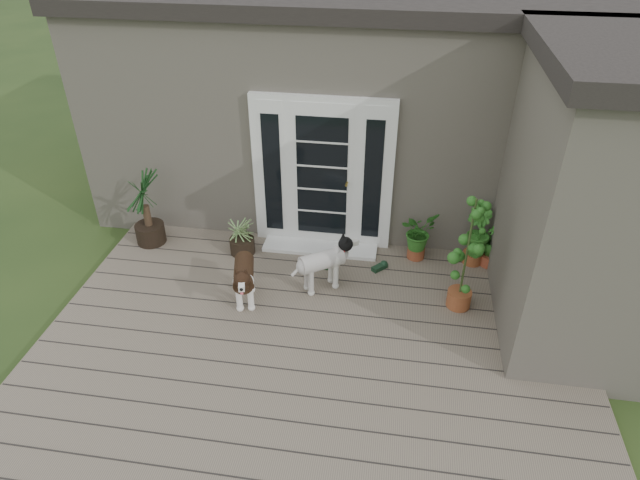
# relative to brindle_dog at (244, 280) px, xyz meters

# --- Properties ---
(deck) EXTENTS (6.20, 4.60, 0.12)m
(deck) POSITION_rel_brindle_dog_xyz_m (0.93, -0.72, -0.38)
(deck) COLOR #6B5B4C
(deck) RESTS_ON ground
(house_main) EXTENTS (7.40, 4.00, 3.10)m
(house_main) POSITION_rel_brindle_dog_xyz_m (0.93, 3.53, 1.11)
(house_main) COLOR #665E54
(house_main) RESTS_ON ground
(house_wing) EXTENTS (1.60, 2.40, 3.10)m
(house_wing) POSITION_rel_brindle_dog_xyz_m (3.83, 0.38, 1.11)
(house_wing) COLOR #665E54
(house_wing) RESTS_ON ground
(door_unit) EXTENTS (1.90, 0.14, 2.15)m
(door_unit) POSITION_rel_brindle_dog_xyz_m (0.73, 1.48, 0.76)
(door_unit) COLOR white
(door_unit) RESTS_ON deck
(door_step) EXTENTS (1.60, 0.40, 0.05)m
(door_step) POSITION_rel_brindle_dog_xyz_m (0.73, 1.28, -0.29)
(door_step) COLOR white
(door_step) RESTS_ON deck
(brindle_dog) EXTENTS (0.50, 0.82, 0.64)m
(brindle_dog) POSITION_rel_brindle_dog_xyz_m (0.00, 0.00, 0.00)
(brindle_dog) COLOR #3B2515
(brindle_dog) RESTS_ON deck
(white_dog) EXTENTS (0.80, 0.69, 0.62)m
(white_dog) POSITION_rel_brindle_dog_xyz_m (0.89, 0.40, -0.01)
(white_dog) COLOR white
(white_dog) RESTS_ON deck
(spider_plant) EXTENTS (0.75, 0.75, 0.61)m
(spider_plant) POSITION_rel_brindle_dog_xyz_m (-0.33, 1.02, -0.01)
(spider_plant) COLOR #84945B
(spider_plant) RESTS_ON deck
(yucca) EXTENTS (0.81, 0.81, 1.13)m
(yucca) POSITION_rel_brindle_dog_xyz_m (-1.70, 1.08, 0.24)
(yucca) COLOR black
(yucca) RESTS_ON deck
(herb_a) EXTENTS (0.68, 0.68, 0.62)m
(herb_a) POSITION_rel_brindle_dog_xyz_m (2.07, 1.28, -0.01)
(herb_a) COLOR #2C621C
(herb_a) RESTS_ON deck
(herb_b) EXTENTS (0.56, 0.56, 0.63)m
(herb_b) POSITION_rel_brindle_dog_xyz_m (2.84, 1.28, -0.01)
(herb_b) COLOR #1A5618
(herb_b) RESTS_ON deck
(herb_c) EXTENTS (0.36, 0.36, 0.51)m
(herb_c) POSITION_rel_brindle_dog_xyz_m (3.07, 1.28, -0.07)
(herb_c) COLOR #1A5618
(herb_c) RESTS_ON deck
(sapling) EXTENTS (0.61, 0.61, 1.56)m
(sapling) POSITION_rel_brindle_dog_xyz_m (2.60, 0.31, 0.46)
(sapling) COLOR #164D16
(sapling) RESTS_ON deck
(clog_left) EXTENTS (0.18, 0.34, 0.10)m
(clog_left) POSITION_rel_brindle_dog_xyz_m (0.87, 0.93, -0.27)
(clog_left) COLOR black
(clog_left) RESTS_ON deck
(clog_right) EXTENTS (0.27, 0.28, 0.08)m
(clog_right) POSITION_rel_brindle_dog_xyz_m (1.60, 0.92, -0.28)
(clog_right) COLOR black
(clog_right) RESTS_ON deck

